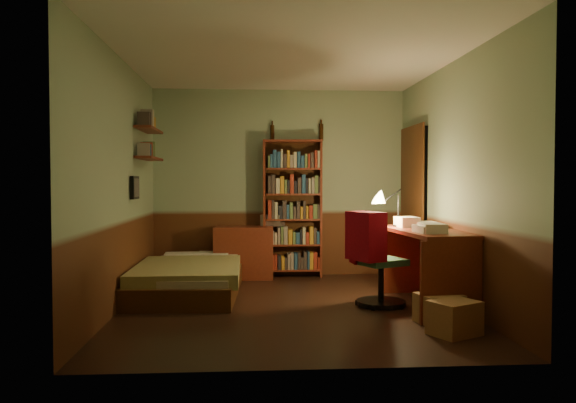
{
  "coord_description": "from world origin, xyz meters",
  "views": [
    {
      "loc": [
        -0.42,
        -5.86,
        1.31
      ],
      "look_at": [
        0.0,
        0.25,
        1.1
      ],
      "focal_mm": 35.0,
      "sensor_mm": 36.0,
      "label": 1
    }
  ],
  "objects": [
    {
      "name": "red_jacket",
      "position": [
        0.8,
        -0.16,
        1.16
      ],
      "size": [
        0.26,
        0.44,
        0.51
      ],
      "primitive_type": "cube",
      "rotation": [
        0.0,
        0.0,
        0.06
      ],
      "color": "#A50B1E",
      "rests_on": "office_chair"
    },
    {
      "name": "ceiling",
      "position": [
        0.0,
        0.0,
        2.61
      ],
      "size": [
        3.5,
        4.0,
        0.02
      ],
      "primitive_type": "cube",
      "color": "silver",
      "rests_on": "wall_back"
    },
    {
      "name": "framed_picture",
      "position": [
        -1.72,
        0.6,
        1.25
      ],
      "size": [
        0.04,
        0.32,
        0.26
      ],
      "primitive_type": "cube",
      "color": "black",
      "rests_on": "wall_left"
    },
    {
      "name": "wall_shelf_upper",
      "position": [
        -1.64,
        1.1,
        1.95
      ],
      "size": [
        0.2,
        0.9,
        0.03
      ],
      "primitive_type": "cube",
      "color": "maroon",
      "rests_on": "wall_left"
    },
    {
      "name": "wall_front",
      "position": [
        0.0,
        -2.01,
        1.3
      ],
      "size": [
        3.5,
        0.02,
        2.6
      ],
      "primitive_type": "cube",
      "color": "gray",
      "rests_on": "ground"
    },
    {
      "name": "door_trim",
      "position": [
        1.69,
        1.3,
        1.0
      ],
      "size": [
        0.02,
        0.98,
        2.08
      ],
      "primitive_type": "cube",
      "color": "#3E200D",
      "rests_on": "ground"
    },
    {
      "name": "wall_right",
      "position": [
        1.76,
        0.0,
        1.3
      ],
      "size": [
        0.02,
        4.0,
        2.6
      ],
      "primitive_type": "cube",
      "color": "gray",
      "rests_on": "ground"
    },
    {
      "name": "doorway",
      "position": [
        1.72,
        1.3,
        1.0
      ],
      "size": [
        0.06,
        0.9,
        2.0
      ],
      "primitive_type": "cube",
      "color": "black",
      "rests_on": "ground"
    },
    {
      "name": "bookshelf",
      "position": [
        0.18,
        1.85,
        0.95
      ],
      "size": [
        0.83,
        0.32,
        1.89
      ],
      "primitive_type": "cube",
      "rotation": [
        0.0,
        0.0,
        -0.08
      ],
      "color": "maroon",
      "rests_on": "ground"
    },
    {
      "name": "office_chair",
      "position": [
        0.97,
        -0.03,
        0.45
      ],
      "size": [
        0.58,
        0.55,
        0.91
      ],
      "primitive_type": "cube",
      "rotation": [
        0.0,
        0.0,
        0.41
      ],
      "color": "#2F6242",
      "rests_on": "ground"
    },
    {
      "name": "bottle_right",
      "position": [
        0.58,
        1.96,
        2.01
      ],
      "size": [
        0.08,
        0.08,
        0.23
      ],
      "primitive_type": "cylinder",
      "rotation": [
        0.0,
        0.0,
        -0.25
      ],
      "color": "black",
      "rests_on": "bookshelf"
    },
    {
      "name": "desk_lamp",
      "position": [
        1.25,
        0.32,
        1.12
      ],
      "size": [
        0.24,
        0.24,
        0.61
      ],
      "primitive_type": "cone",
      "rotation": [
        0.0,
        0.0,
        -0.4
      ],
      "color": "black",
      "rests_on": "desk"
    },
    {
      "name": "bed",
      "position": [
        -1.13,
        0.82,
        0.31
      ],
      "size": [
        1.22,
        2.14,
        0.62
      ],
      "primitive_type": "cube",
      "rotation": [
        0.0,
        0.0,
        -0.05
      ],
      "color": "olive",
      "rests_on": "ground"
    },
    {
      "name": "cardboard_box_a",
      "position": [
        1.33,
        -1.2,
        0.15
      ],
      "size": [
        0.49,
        0.46,
        0.29
      ],
      "primitive_type": "cube",
      "rotation": [
        0.0,
        0.0,
        0.48
      ],
      "color": "#996C43",
      "rests_on": "ground"
    },
    {
      "name": "wall_left",
      "position": [
        -1.76,
        0.0,
        1.3
      ],
      "size": [
        0.02,
        4.0,
        2.6
      ],
      "primitive_type": "cube",
      "color": "gray",
      "rests_on": "ground"
    },
    {
      "name": "mini_stereo",
      "position": [
        -0.1,
        1.89,
        0.78
      ],
      "size": [
        0.35,
        0.32,
        0.15
      ],
      "primitive_type": "cube",
      "rotation": [
        0.0,
        0.0,
        -0.41
      ],
      "color": "#B2B2B7",
      "rests_on": "dresser"
    },
    {
      "name": "paper_stack",
      "position": [
        1.32,
        0.24,
        0.87
      ],
      "size": [
        0.23,
        0.3,
        0.11
      ],
      "primitive_type": "cube",
      "rotation": [
        0.0,
        0.0,
        0.09
      ],
      "color": "silver",
      "rests_on": "desk"
    },
    {
      "name": "bottle_left",
      "position": [
        -0.1,
        1.96,
        2.0
      ],
      "size": [
        0.07,
        0.07,
        0.21
      ],
      "primitive_type": "cylinder",
      "rotation": [
        0.0,
        0.0,
        0.21
      ],
      "color": "black",
      "rests_on": "bookshelf"
    },
    {
      "name": "floor",
      "position": [
        0.0,
        0.0,
        -0.01
      ],
      "size": [
        3.5,
        4.0,
        0.02
      ],
      "primitive_type": "cube",
      "color": "black",
      "rests_on": "ground"
    },
    {
      "name": "desk",
      "position": [
        1.44,
        -0.09,
        0.41
      ],
      "size": [
        0.76,
        1.57,
        0.81
      ],
      "primitive_type": "cube",
      "rotation": [
        0.0,
        0.0,
        0.09
      ],
      "color": "maroon",
      "rests_on": "ground"
    },
    {
      "name": "wall_back",
      "position": [
        0.0,
        2.01,
        1.3
      ],
      "size": [
        3.5,
        0.02,
        2.6
      ],
      "primitive_type": "cube",
      "color": "gray",
      "rests_on": "ground"
    },
    {
      "name": "dresser",
      "position": [
        -0.5,
        1.76,
        0.35
      ],
      "size": [
        0.81,
        0.43,
        0.71
      ],
      "primitive_type": "cube",
      "rotation": [
        0.0,
        0.0,
        -0.05
      ],
      "color": "maroon",
      "rests_on": "ground"
    },
    {
      "name": "cardboard_box_b",
      "position": [
        1.34,
        -0.79,
        0.14
      ],
      "size": [
        0.45,
        0.4,
        0.27
      ],
      "primitive_type": "cube",
      "rotation": [
        0.0,
        0.0,
        0.26
      ],
      "color": "#996C43",
      "rests_on": "ground"
    },
    {
      "name": "wall_shelf_lower",
      "position": [
        -1.64,
        1.1,
        1.6
      ],
      "size": [
        0.2,
        0.9,
        0.03
      ],
      "primitive_type": "cube",
      "color": "maroon",
      "rests_on": "wall_left"
    }
  ]
}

